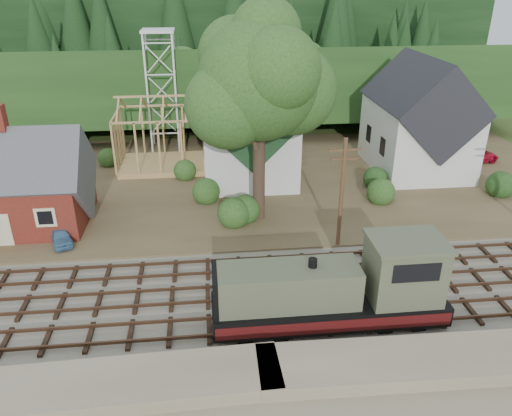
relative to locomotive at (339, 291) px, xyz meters
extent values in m
plane|color=#384C1E|center=(-4.81, 3.00, -2.17)|extent=(140.00, 140.00, 0.00)
cube|color=#7F7259|center=(-4.81, -5.50, -2.17)|extent=(64.00, 5.00, 1.60)
cube|color=#726B5B|center=(-4.81, 3.00, -2.09)|extent=(64.00, 11.00, 0.16)
cube|color=brown|center=(-4.81, 21.00, -2.02)|extent=(64.00, 26.00, 0.30)
cube|color=#1E3F19|center=(-4.81, 45.00, -2.17)|extent=(70.00, 28.96, 12.74)
cube|color=black|center=(-4.81, 61.00, -2.17)|extent=(80.00, 20.00, 12.00)
cube|color=maroon|center=(-20.81, 14.00, 0.03)|extent=(10.00, 7.00, 3.80)
cube|color=#4C4C51|center=(-20.81, 14.00, 1.93)|extent=(10.80, 7.41, 7.41)
cube|color=beige|center=(-20.81, 10.48, -0.67)|extent=(1.20, 0.06, 2.40)
cube|color=silver|center=(-2.81, 23.00, 1.33)|extent=(8.00, 12.00, 6.40)
cube|color=#1B3B1E|center=(-2.81, 23.00, 4.53)|extent=(8.40, 12.96, 8.40)
cube|color=silver|center=(-2.81, 17.00, 6.53)|extent=(2.40, 2.40, 4.00)
cone|color=#1B3B1E|center=(-2.81, 17.00, 9.83)|extent=(5.37, 5.37, 2.60)
cube|color=silver|center=(13.19, 22.00, 1.33)|extent=(8.00, 10.00, 6.40)
cube|color=black|center=(13.19, 22.00, 4.53)|extent=(8.40, 10.80, 8.40)
cube|color=tan|center=(-10.81, 25.00, -1.62)|extent=(8.00, 6.00, 0.50)
cube|color=tan|center=(-10.81, 25.00, 5.03)|extent=(8.00, 0.18, 0.18)
cube|color=silver|center=(-12.21, 29.60, 4.13)|extent=(0.18, 0.18, 12.00)
cube|color=silver|center=(-9.41, 29.60, 4.13)|extent=(0.18, 0.18, 12.00)
cube|color=silver|center=(-12.21, 32.40, 4.13)|extent=(0.18, 0.18, 12.00)
cube|color=silver|center=(-9.41, 32.40, 4.13)|extent=(0.18, 0.18, 12.00)
cube|color=silver|center=(-10.81, 31.00, 10.13)|extent=(3.20, 3.20, 0.25)
cylinder|color=#38281E|center=(-2.81, 13.00, 2.13)|extent=(0.90, 0.90, 8.00)
sphere|color=#23481B|center=(-2.81, 13.00, 8.63)|extent=(8.40, 8.40, 8.40)
sphere|color=#23481B|center=(-0.31, 14.00, 7.63)|extent=(6.40, 6.40, 6.40)
sphere|color=#23481B|center=(-5.01, 12.20, 7.13)|extent=(6.00, 6.00, 6.00)
cylinder|color=#4C331E|center=(2.19, 8.20, 1.83)|extent=(0.28, 0.28, 8.00)
cube|color=#4C331E|center=(2.19, 8.20, 5.03)|extent=(2.20, 0.12, 0.12)
cube|color=#4C331E|center=(2.19, 8.20, 4.43)|extent=(1.80, 0.12, 0.12)
cube|color=black|center=(-0.48, 0.00, -1.83)|extent=(12.34, 2.57, 0.36)
cube|color=black|center=(-0.48, 0.00, -1.10)|extent=(12.34, 2.98, 1.13)
cube|color=#4B513B|center=(-2.74, 0.00, 0.55)|extent=(7.40, 2.36, 2.16)
cube|color=#4B513B|center=(3.43, 0.00, 1.11)|extent=(3.70, 2.88, 3.29)
cube|color=#4B513B|center=(3.43, 0.00, 2.81)|extent=(3.91, 3.08, 0.21)
cube|color=black|center=(3.43, -1.46, 1.83)|extent=(2.47, 0.06, 1.03)
cube|color=#470F0F|center=(-0.48, -1.51, -1.10)|extent=(12.34, 0.04, 0.72)
cube|color=#470F0F|center=(-0.48, 1.51, -1.10)|extent=(12.34, 0.04, 0.72)
cylinder|color=black|center=(-1.50, 0.00, 1.73)|extent=(0.45, 0.45, 0.72)
imported|color=teal|center=(-17.04, 10.48, -1.32)|extent=(2.42, 3.48, 1.10)
imported|color=#B80E27|center=(20.03, 23.16, -1.20)|extent=(5.13, 3.06, 1.33)
camera|label=1|loc=(-6.73, -21.40, 15.31)|focal=35.00mm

